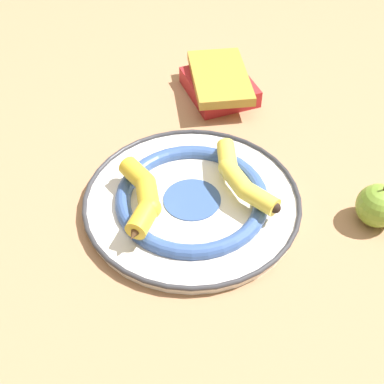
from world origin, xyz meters
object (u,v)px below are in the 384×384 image
(banana_a, at_px, (239,176))
(apple, at_px, (378,206))
(book_stack, at_px, (219,83))
(decorative_bowl, at_px, (192,200))
(banana_b, at_px, (143,197))

(banana_a, height_order, apple, apple)
(book_stack, relative_size, apple, 2.65)
(banana_a, distance_m, book_stack, 0.32)
(decorative_bowl, xyz_separation_m, banana_a, (0.08, -0.04, 0.04))
(book_stack, distance_m, apple, 0.46)
(apple, bearing_deg, banana_b, 134.23)
(decorative_bowl, xyz_separation_m, apple, (0.20, -0.25, 0.02))
(banana_a, relative_size, book_stack, 0.86)
(decorative_bowl, bearing_deg, apple, -51.09)
(decorative_bowl, bearing_deg, banana_a, -27.93)
(banana_b, xyz_separation_m, apple, (0.28, -0.29, -0.01))
(decorative_bowl, relative_size, apple, 4.43)
(banana_b, bearing_deg, apple, -100.21)
(banana_a, relative_size, apple, 2.28)
(book_stack, xyz_separation_m, apple, (-0.09, -0.45, 0.01))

